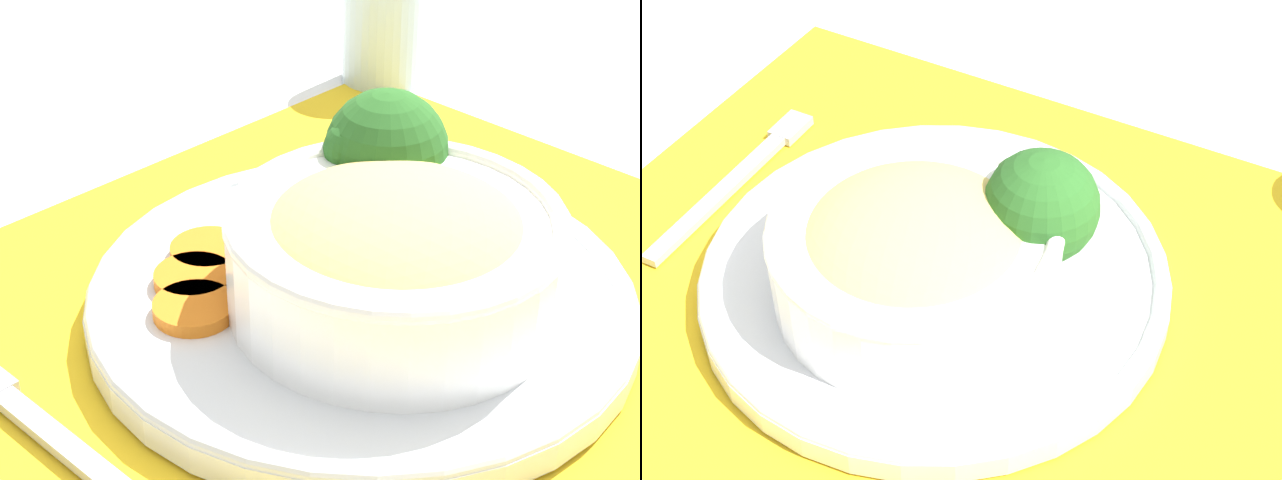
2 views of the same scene
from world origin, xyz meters
TOP-DOWN VIEW (x-y plane):
  - ground_plane at (0.00, 0.00)m, footprint 4.00×4.00m
  - placemat at (0.00, 0.00)m, footprint 0.51×0.46m
  - plate at (0.00, 0.00)m, footprint 0.30×0.30m
  - bowl at (0.00, -0.02)m, footprint 0.18×0.18m
  - broccoli_floret at (0.06, 0.03)m, footprint 0.07×0.07m
  - carrot_slice_near at (-0.04, 0.08)m, footprint 0.04×0.04m
  - carrot_slice_middle at (-0.06, 0.07)m, footprint 0.04×0.04m
  - carrot_slice_far at (-0.08, 0.05)m, footprint 0.04×0.04m
  - water_glass at (0.26, 0.21)m, footprint 0.06×0.06m
  - fork at (-0.18, 0.04)m, footprint 0.02×0.18m

SIDE VIEW (x-z plane):
  - ground_plane at x=0.00m, z-range 0.00..0.00m
  - placemat at x=0.00m, z-range 0.00..0.00m
  - fork at x=-0.18m, z-range 0.00..0.01m
  - plate at x=0.00m, z-range 0.00..0.03m
  - carrot_slice_near at x=-0.04m, z-range 0.02..0.03m
  - carrot_slice_middle at x=-0.06m, z-range 0.02..0.03m
  - carrot_slice_far at x=-0.08m, z-range 0.02..0.03m
  - water_glass at x=0.26m, z-range 0.00..0.09m
  - bowl at x=0.00m, z-range 0.02..0.09m
  - broccoli_floret at x=0.06m, z-range 0.03..0.12m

